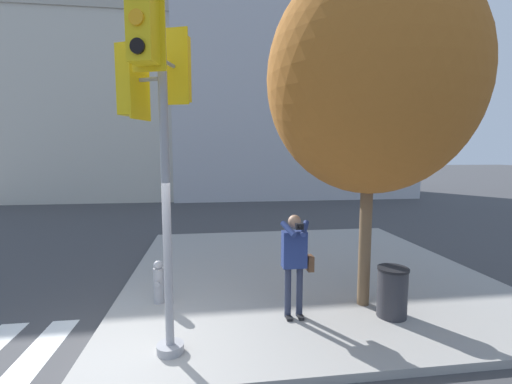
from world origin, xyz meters
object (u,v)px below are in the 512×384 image
at_px(traffic_signal_pole, 156,99).
at_px(trash_bin, 392,292).
at_px(street_tree, 371,80).
at_px(fire_hydrant, 159,282).
at_px(person_photographer, 295,256).

relative_size(traffic_signal_pole, trash_bin, 5.79).
height_order(street_tree, trash_bin, street_tree).
relative_size(fire_hydrant, trash_bin, 0.94).
xyz_separation_m(traffic_signal_pole, person_photographer, (2.07, 0.75, -2.41)).
height_order(person_photographer, fire_hydrant, person_photographer).
distance_m(traffic_signal_pole, person_photographer, 3.26).
bearing_deg(person_photographer, traffic_signal_pole, -160.03).
distance_m(street_tree, trash_bin, 3.64).
height_order(person_photographer, street_tree, street_tree).
bearing_deg(traffic_signal_pole, person_photographer, 19.97).
bearing_deg(person_photographer, trash_bin, -6.97).
height_order(traffic_signal_pole, fire_hydrant, traffic_signal_pole).
bearing_deg(traffic_signal_pole, fire_hydrant, 100.14).
distance_m(street_tree, fire_hydrant, 5.23).
bearing_deg(fire_hydrant, traffic_signal_pole, -79.86).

